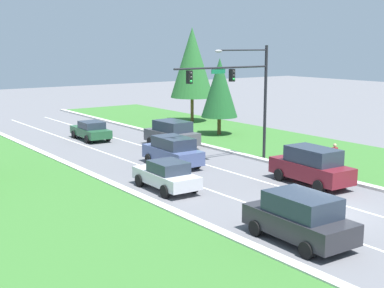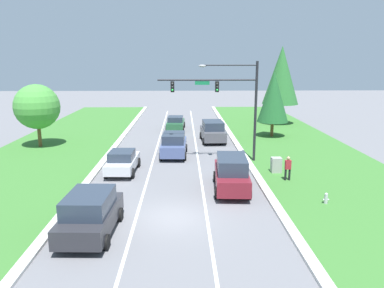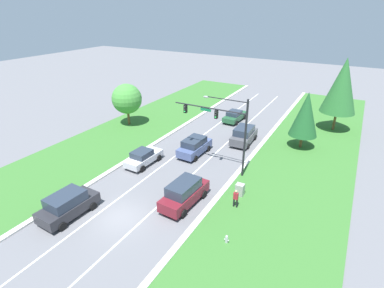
% 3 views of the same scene
% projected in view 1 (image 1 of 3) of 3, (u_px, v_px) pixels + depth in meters
% --- Properties ---
extents(ground_plane, '(160.00, 160.00, 0.00)m').
position_uv_depth(ground_plane, '(326.00, 214.00, 24.94)').
color(ground_plane, slate).
extents(curb_strip_left, '(0.50, 90.00, 0.15)m').
position_uv_depth(curb_strip_left, '(233.00, 238.00, 21.67)').
color(curb_strip_left, beige).
rests_on(curb_strip_left, ground_plane).
extents(grass_verge_left, '(10.00, 90.00, 0.08)m').
position_uv_depth(grass_verge_left, '(118.00, 270.00, 18.64)').
color(grass_verge_left, '#38702D').
rests_on(grass_verge_left, ground_plane).
extents(lane_stripe_inner_left, '(0.14, 81.00, 0.01)m').
position_uv_depth(lane_stripe_inner_left, '(299.00, 221.00, 23.90)').
color(lane_stripe_inner_left, white).
rests_on(lane_stripe_inner_left, ground_plane).
extents(lane_stripe_inner_right, '(0.14, 81.00, 0.01)m').
position_uv_depth(lane_stripe_inner_right, '(350.00, 207.00, 25.98)').
color(lane_stripe_inner_right, white).
rests_on(lane_stripe_inner_right, ground_plane).
extents(traffic_signal_mast, '(7.57, 0.41, 7.75)m').
position_uv_depth(traffic_signal_mast, '(242.00, 85.00, 34.79)').
color(traffic_signal_mast, black).
rests_on(traffic_signal_mast, ground_plane).
extents(charcoal_suv, '(2.42, 4.74, 1.99)m').
position_uv_depth(charcoal_suv, '(300.00, 217.00, 21.29)').
color(charcoal_suv, '#28282D').
rests_on(charcoal_suv, ground_plane).
extents(burgundy_suv, '(2.34, 5.12, 2.13)m').
position_uv_depth(burgundy_suv, '(311.00, 166.00, 30.03)').
color(burgundy_suv, maroon).
rests_on(burgundy_suv, ground_plane).
extents(slate_blue_suv, '(2.28, 4.74, 1.93)m').
position_uv_depth(slate_blue_suv, '(173.00, 151.00, 34.64)').
color(slate_blue_suv, '#475684').
rests_on(slate_blue_suv, ground_plane).
extents(silver_sedan, '(2.14, 4.47, 1.62)m').
position_uv_depth(silver_sedan, '(167.00, 175.00, 28.95)').
color(silver_sedan, silver).
rests_on(silver_sedan, ground_plane).
extents(graphite_suv, '(2.43, 4.77, 2.03)m').
position_uv_depth(graphite_suv, '(172.00, 134.00, 41.21)').
color(graphite_suv, '#4C4C51').
rests_on(graphite_suv, ground_plane).
extents(forest_sedan, '(2.21, 4.67, 1.56)m').
position_uv_depth(forest_sedan, '(91.00, 130.00, 44.21)').
color(forest_sedan, '#235633').
rests_on(forest_sedan, ground_plane).
extents(utility_cabinet, '(0.70, 0.60, 1.14)m').
position_uv_depth(utility_cabinet, '(309.00, 157.00, 34.90)').
color(utility_cabinet, '#9E9E99').
rests_on(utility_cabinet, ground_plane).
extents(pedestrian, '(0.40, 0.23, 1.69)m').
position_uv_depth(pedestrian, '(334.00, 155.00, 33.58)').
color(pedestrian, black).
rests_on(pedestrian, ground_plane).
extents(conifer_near_right_tree, '(3.15, 3.15, 6.66)m').
position_uv_depth(conifer_near_right_tree, '(220.00, 88.00, 45.86)').
color(conifer_near_right_tree, brown).
rests_on(conifer_near_right_tree, ground_plane).
extents(conifer_far_right_tree, '(4.34, 4.34, 9.49)m').
position_uv_depth(conifer_far_right_tree, '(192.00, 63.00, 53.23)').
color(conifer_far_right_tree, brown).
rests_on(conifer_far_right_tree, ground_plane).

